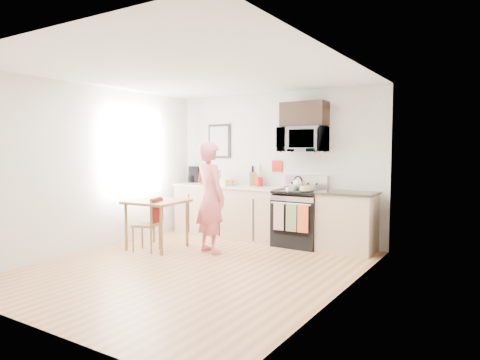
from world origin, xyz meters
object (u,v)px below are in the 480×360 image
Objects in this scene: chair at (153,217)px; cake at (306,189)px; range at (300,220)px; microwave at (303,140)px; person at (210,197)px; dining_table at (157,206)px.

chair is 3.37× the size of cake.
cake is (0.16, -0.11, 0.53)m from range.
microwave is 1.84m from person.
microwave is 0.44× the size of person.
chair is at bearing -138.30° from range.
person reaches higher than dining_table.
dining_table is 0.24m from chair.
cake is (0.16, -0.22, -0.80)m from microwave.
cake is at bearing -118.20° from person.
microwave is at bearing 90.06° from range.
microwave reaches higher than range.
dining_table is 0.98× the size of chair.
person is at bearing -130.35° from range.
person is (-0.98, -1.26, -0.90)m from microwave.
microwave is at bearing 25.45° from chair.
dining_table is 3.30× the size of cake.
dining_table is 2.41m from cake.
range is 0.56m from cake.
person is 1.55m from cake.
chair is at bearing -64.80° from dining_table.
dining_table is at bearing -140.84° from microwave.
chair is (-0.79, -0.42, -0.31)m from person.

